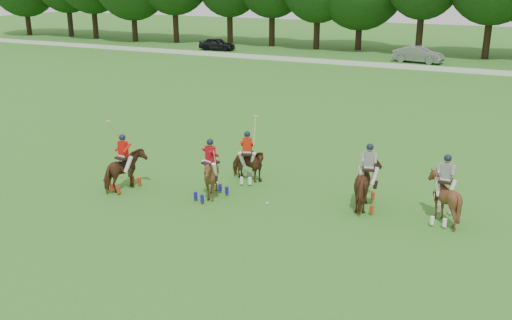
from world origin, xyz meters
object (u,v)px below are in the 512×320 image
at_px(car_left, 217,44).
at_px(polo_red_a, 125,170).
at_px(polo_ball, 267,203).
at_px(car_mid, 418,55).
at_px(polo_red_c, 211,177).
at_px(polo_red_b, 247,164).
at_px(polo_stripe_b, 444,197).
at_px(polo_stripe_a, 368,185).

distance_m(car_left, polo_red_a, 44.05).
relative_size(polo_red_a, polo_ball, 31.26).
xyz_separation_m(car_mid, polo_red_c, (-0.46, -39.43, 0.07)).
xyz_separation_m(polo_red_a, polo_ball, (5.70, 1.02, -0.77)).
bearing_deg(polo_red_b, car_mid, 89.91).
bearing_deg(polo_ball, car_left, 121.57).
height_order(polo_red_a, polo_stripe_b, polo_red_a).
bearing_deg(car_left, polo_ball, -152.88).
distance_m(car_mid, polo_red_a, 40.27).
bearing_deg(car_left, polo_stripe_b, -145.94).
relative_size(polo_red_a, polo_stripe_a, 1.15).
bearing_deg(polo_stripe_a, car_mid, 97.72).
relative_size(polo_red_b, polo_stripe_a, 1.10).
height_order(polo_red_b, polo_ball, polo_red_b).
bearing_deg(polo_stripe_b, car_left, 128.51).
height_order(polo_red_a, polo_red_b, polo_red_a).
distance_m(car_left, polo_red_c, 45.08).
height_order(car_left, polo_red_b, polo_red_b).
xyz_separation_m(polo_red_c, polo_stripe_b, (8.24, 1.63, 0.02)).
bearing_deg(polo_red_c, polo_red_b, 79.93).
distance_m(polo_red_a, polo_red_b, 4.91).
bearing_deg(polo_ball, polo_red_a, -169.83).
height_order(polo_stripe_a, polo_stripe_b, polo_stripe_a).
distance_m(polo_stripe_a, polo_stripe_b, 2.66).
bearing_deg(car_mid, car_left, 98.26).
xyz_separation_m(polo_red_b, polo_ball, (1.76, -1.90, -0.70)).
height_order(polo_red_a, polo_ball, polo_red_a).
bearing_deg(polo_red_a, polo_stripe_b, 10.91).
relative_size(car_left, polo_stripe_b, 1.71).
distance_m(car_left, car_mid, 22.30).
relative_size(car_left, polo_red_a, 1.46).
xyz_separation_m(car_left, polo_stripe_b, (30.08, -37.80, 0.18)).
bearing_deg(polo_red_c, polo_stripe_a, 16.56).
xyz_separation_m(polo_red_a, polo_stripe_b, (11.78, 2.27, 0.06)).
height_order(polo_red_b, polo_stripe_b, polo_red_b).
bearing_deg(polo_red_c, polo_stripe_b, 11.19).
bearing_deg(polo_stripe_a, polo_red_b, 173.17).
xyz_separation_m(car_mid, polo_red_b, (-0.06, -37.16, -0.03)).
height_order(car_left, polo_stripe_a, polo_stripe_a).
relative_size(polo_red_b, polo_red_c, 1.14).
xyz_separation_m(polo_red_a, polo_red_b, (3.95, 2.92, -0.07)).
distance_m(car_mid, polo_red_c, 39.44).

